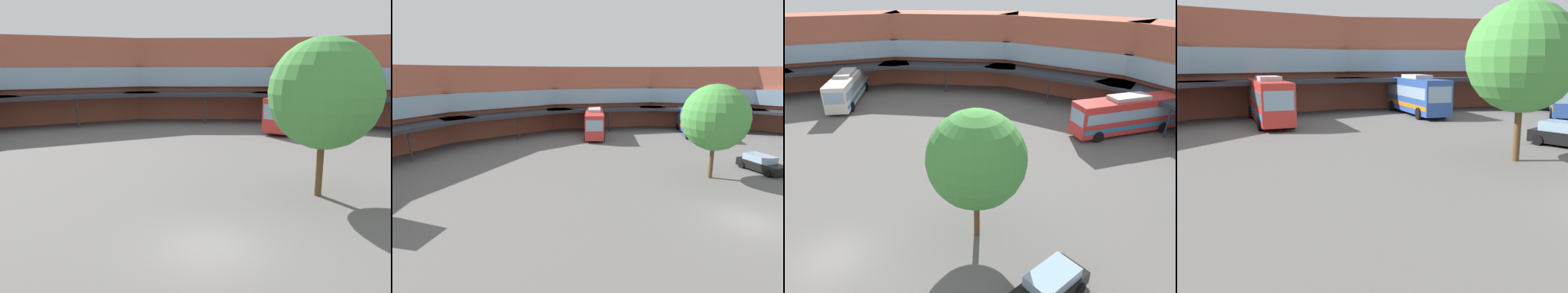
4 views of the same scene
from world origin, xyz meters
The scene contains 6 objects.
ground_plane centered at (0.00, 0.00, 0.00)m, with size 126.33×126.33×0.00m, color #605E5B.
station_building centered at (0.00, 24.00, 4.99)m, with size 84.50×44.23×9.93m.
bus_0 centered at (10.06, 27.36, 2.02)m, with size 9.18×10.40×3.98m.
bus_4 centered at (22.04, 19.09, 1.99)m, with size 9.53×9.69×3.93m.
parked_car centered at (11.42, 4.25, 0.74)m, with size 3.03×4.74×1.53m.
plaza_tree centered at (5.88, 6.14, 5.38)m, with size 5.68×5.68×8.23m.
Camera 2 is at (-19.26, -8.14, 9.21)m, focal length 29.17 mm.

